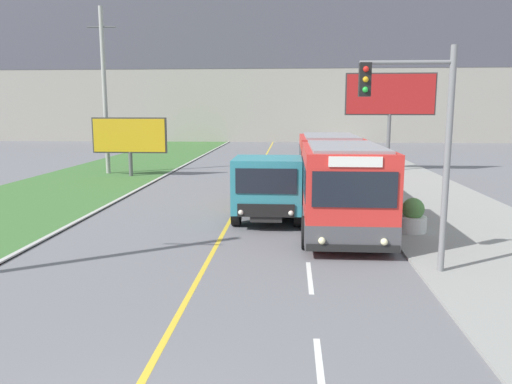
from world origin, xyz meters
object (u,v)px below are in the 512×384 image
Objects in this scene: city_bus at (335,178)px; utility_pole_far at (105,91)px; billboard_large at (390,97)px; dump_truck at (269,187)px; planter_round_third at (361,175)px; billboard_small at (130,136)px; planter_round_second at (378,190)px; planter_round_near at (413,217)px; traffic_light_mast at (421,131)px.

utility_pole_far reaches higher than city_bus.
dump_truck is at bearing -115.95° from billboard_large.
planter_round_third is at bearing -14.31° from utility_pole_far.
billboard_small reaches higher than planter_round_second.
planter_round_near is (-2.32, -16.82, -4.31)m from billboard_large.
planter_round_near is (2.36, -2.56, -0.94)m from city_bus.
billboard_small reaches higher than planter_round_near.
dump_truck is 1.08× the size of billboard_large.
planter_round_second is (-0.25, 5.38, 0.01)m from planter_round_near.
dump_truck is 16.88m from billboard_large.
billboard_small is 3.93× the size of planter_round_second.
city_bus is at bearing 12.27° from dump_truck.
planter_round_second is at bearing -102.65° from billboard_large.
dump_truck reaches higher than planter_round_near.
billboard_small is 4.04× the size of planter_round_near.
city_bus is 1.68× the size of dump_truck.
billboard_small is (1.87, -1.16, -2.78)m from utility_pole_far.
planter_round_near is at bearing -88.89° from planter_round_third.
city_bus is at bearing -42.12° from utility_pole_far.
city_bus is 2.53× the size of billboard_small.
traffic_light_mast reaches higher than billboard_small.
billboard_small is (-11.63, 11.04, 0.94)m from city_bus.
planter_round_second is 1.06× the size of planter_round_third.
planter_round_second is at bearing 36.02° from dump_truck.
dump_truck is 1.24× the size of traffic_light_mast.
traffic_light_mast is 5.18m from planter_round_near.
billboard_small is at bearing 149.13° from planter_round_second.
planter_round_near is 0.97× the size of planter_round_second.
city_bus reaches higher than planter_round_near.
utility_pole_far is 18.30m from billboard_large.
billboard_large is at bearing 64.05° from dump_truck.
billboard_small is at bearing 128.13° from dump_truck.
utility_pole_far is (-10.97, 12.75, 4.03)m from dump_truck.
dump_truck is at bearing -143.98° from planter_round_second.
planter_round_second is at bearing -30.99° from utility_pole_far.
traffic_light_mast is 9.99m from planter_round_second.
planter_round_third is (0.04, 5.38, -0.03)m from planter_round_second.
city_bus reaches higher than planter_round_second.
billboard_large is at bearing 67.34° from planter_round_third.
billboard_small reaches higher than city_bus.
planter_round_third is (4.68, 8.76, -0.65)m from dump_truck.
utility_pole_far is at bearing 130.69° from dump_truck.
planter_round_near is at bearing -87.37° from planter_round_second.
traffic_light_mast is at bearing -53.59° from billboard_small.
traffic_light_mast reaches higher than planter_round_third.
planter_round_second is (15.61, -9.38, -4.65)m from utility_pole_far.
planter_round_near is (4.89, -2.01, -0.64)m from dump_truck.
billboard_large reaches higher than city_bus.
billboard_large is (18.18, 2.06, -0.35)m from utility_pole_far.
traffic_light_mast is 15.21m from planter_round_third.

